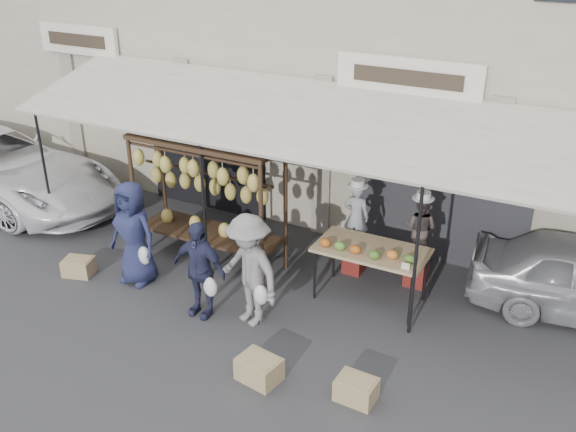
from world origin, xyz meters
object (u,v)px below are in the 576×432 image
(produce_table, at_px, (370,252))
(crate_near_a, at_px, (259,369))
(vendor_right, at_px, (420,228))
(crate_near_b, at_px, (356,389))
(vendor_left, at_px, (356,217))
(customer_mid, at_px, (199,269))
(crate_far, at_px, (79,267))
(customer_left, at_px, (134,233))
(customer_right, at_px, (249,270))
(banana_rack, at_px, (205,179))

(produce_table, xyz_separation_m, crate_near_a, (-0.57, -2.41, -0.71))
(vendor_right, xyz_separation_m, crate_near_b, (0.18, -3.00, -0.87))
(vendor_left, height_order, customer_mid, vendor_left)
(vendor_left, distance_m, crate_far, 4.71)
(vendor_left, bearing_deg, customer_mid, 49.20)
(produce_table, distance_m, crate_near_a, 2.58)
(vendor_right, xyz_separation_m, customer_left, (-4.09, -2.02, -0.14))
(produce_table, height_order, customer_left, customer_left)
(crate_near_b, bearing_deg, customer_mid, 166.29)
(customer_right, bearing_deg, customer_mid, -149.73)
(produce_table, relative_size, vendor_left, 1.47)
(customer_left, relative_size, crate_near_a, 3.26)
(customer_right, xyz_separation_m, crate_far, (-3.24, -0.17, -0.73))
(vendor_left, distance_m, vendor_right, 1.05)
(banana_rack, relative_size, crate_near_b, 5.31)
(banana_rack, relative_size, crate_far, 5.47)
(customer_mid, xyz_separation_m, crate_near_a, (1.54, -0.92, -0.61))
(crate_far, bearing_deg, crate_near_b, -7.30)
(vendor_right, bearing_deg, customer_mid, 50.19)
(customer_mid, height_order, crate_near_a, customer_mid)
(crate_near_a, bearing_deg, customer_mid, 149.13)
(produce_table, bearing_deg, vendor_right, 57.99)
(crate_near_b, distance_m, crate_far, 5.32)
(vendor_left, height_order, crate_near_a, vendor_left)
(produce_table, xyz_separation_m, customer_left, (-3.57, -1.19, 0.00))
(crate_far, bearing_deg, customer_right, 2.96)
(customer_right, bearing_deg, crate_near_b, -4.12)
(customer_left, bearing_deg, vendor_left, 34.99)
(vendor_left, relative_size, crate_near_b, 2.36)
(banana_rack, height_order, vendor_left, banana_rack)
(banana_rack, distance_m, customer_right, 2.05)
(vendor_right, height_order, customer_left, customer_left)
(vendor_right, bearing_deg, crate_far, 33.20)
(crate_near_a, relative_size, crate_far, 1.13)
(vendor_left, relative_size, vendor_right, 1.06)
(customer_left, bearing_deg, banana_rack, 58.46)
(crate_near_b, bearing_deg, banana_rack, 150.28)
(customer_mid, height_order, crate_near_b, customer_mid)
(customer_right, height_order, crate_near_a, customer_right)
(banana_rack, height_order, crate_near_b, banana_rack)
(customer_right, height_order, crate_near_b, customer_right)
(produce_table, distance_m, crate_far, 4.88)
(customer_right, distance_m, crate_near_b, 2.32)
(vendor_right, bearing_deg, customer_right, 57.97)
(produce_table, relative_size, crate_near_a, 3.17)
(customer_mid, relative_size, crate_near_a, 2.86)
(customer_right, bearing_deg, vendor_left, 86.98)
(vendor_left, height_order, crate_near_b, vendor_left)
(produce_table, bearing_deg, vendor_left, 126.12)
(produce_table, xyz_separation_m, crate_near_b, (0.69, -2.18, -0.72))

